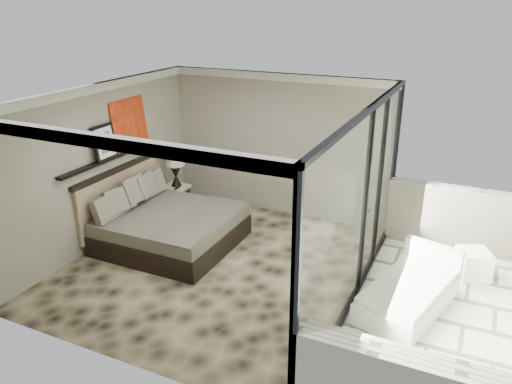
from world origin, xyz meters
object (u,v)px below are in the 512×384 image
at_px(bed, 166,225).
at_px(ottoman, 473,264).
at_px(lounger, 410,293).
at_px(table_lamp, 175,165).
at_px(nightstand, 175,199).

bearing_deg(bed, ottoman, 11.98).
bearing_deg(ottoman, bed, -168.02).
xyz_separation_m(ottoman, lounger, (-0.76, -1.22, -0.01)).
xyz_separation_m(bed, table_lamp, (-0.68, 1.37, 0.61)).
distance_m(table_lamp, lounger, 5.20).
height_order(bed, nightstand, bed).
distance_m(nightstand, ottoman, 5.69).
xyz_separation_m(bed, nightstand, (-0.69, 1.32, -0.11)).
bearing_deg(bed, nightstand, 117.74).
relative_size(nightstand, lounger, 0.26).
bearing_deg(lounger, nightstand, 178.25).
relative_size(table_lamp, ottoman, 1.55).
bearing_deg(table_lamp, bed, -63.55).
xyz_separation_m(nightstand, table_lamp, (0.01, 0.06, 0.72)).
distance_m(nightstand, table_lamp, 0.72).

